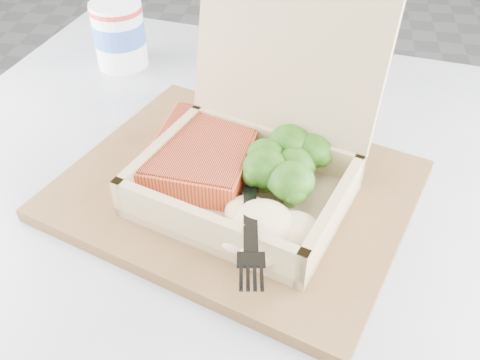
% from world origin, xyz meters
% --- Properties ---
extents(floor, '(4.00, 4.00, 0.00)m').
position_xyz_m(floor, '(0.00, 0.00, 0.00)').
color(floor, '#9B9CA1').
rests_on(floor, ground).
extents(cafe_table, '(0.90, 0.90, 0.72)m').
position_xyz_m(cafe_table, '(0.50, -0.53, 0.54)').
color(cafe_table, black).
rests_on(cafe_table, floor).
extents(serving_tray, '(0.42, 0.38, 0.01)m').
position_xyz_m(serving_tray, '(0.51, -0.52, 0.73)').
color(serving_tray, brown).
rests_on(serving_tray, cafe_table).
extents(takeout_container, '(0.25, 0.25, 0.19)m').
position_xyz_m(takeout_container, '(0.53, -0.52, 0.79)').
color(takeout_container, tan).
rests_on(takeout_container, serving_tray).
extents(salmon_fillet, '(0.11, 0.14, 0.03)m').
position_xyz_m(salmon_fillet, '(0.47, -0.50, 0.76)').
color(salmon_fillet, '#D55E29').
rests_on(salmon_fillet, takeout_container).
extents(broccoli_pile, '(0.11, 0.11, 0.04)m').
position_xyz_m(broccoli_pile, '(0.57, -0.52, 0.77)').
color(broccoli_pile, '#3A7A1B').
rests_on(broccoli_pile, takeout_container).
extents(mashed_potatoes, '(0.09, 0.08, 0.03)m').
position_xyz_m(mashed_potatoes, '(0.55, -0.60, 0.77)').
color(mashed_potatoes, beige).
rests_on(mashed_potatoes, takeout_container).
extents(plastic_fork, '(0.04, 0.16, 0.03)m').
position_xyz_m(plastic_fork, '(0.53, -0.59, 0.78)').
color(plastic_fork, black).
rests_on(plastic_fork, mashed_potatoes).
extents(paper_cup, '(0.07, 0.07, 0.09)m').
position_xyz_m(paper_cup, '(0.30, -0.26, 0.77)').
color(paper_cup, white).
rests_on(paper_cup, cafe_table).
extents(receipt, '(0.10, 0.16, 0.00)m').
position_xyz_m(receipt, '(0.54, -0.35, 0.72)').
color(receipt, white).
rests_on(receipt, cafe_table).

